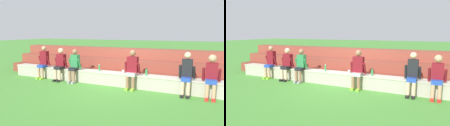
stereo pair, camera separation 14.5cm
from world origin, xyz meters
The scene contains 12 objects.
ground_plane centered at (0.00, 0.00, 0.00)m, with size 80.00×80.00×0.00m, color #4C9338.
stone_seating_wall centered at (0.00, 0.22, 0.26)m, with size 9.63×0.49×0.48m.
brick_bleachers centered at (0.00, 1.67, 0.48)m, with size 11.66×1.75×1.24m.
person_far_left centered at (-3.25, 0.02, 0.73)m, with size 0.52×0.52×1.38m.
person_left_of_center centered at (-2.33, -0.02, 0.71)m, with size 0.54×0.53×1.32m.
person_center centered at (-1.65, -0.02, 0.69)m, with size 0.50×0.50×1.31m.
person_right_of_center centered at (0.74, -0.02, 0.72)m, with size 0.55×0.48×1.36m.
person_far_right centered at (2.52, -0.01, 0.71)m, with size 0.49×0.54×1.36m.
person_rightmost_edge centered at (3.21, -0.02, 0.71)m, with size 0.51×0.55×1.32m.
water_bottle_mid_left centered at (-0.66, 0.21, 0.61)m, with size 0.06×0.06×0.26m.
water_bottle_mid_right centered at (1.19, 0.21, 0.59)m, with size 0.07×0.07×0.24m.
plastic_cup_right_end centered at (0.31, 0.24, 0.54)m, with size 0.08×0.08×0.12m, color white.
Camera 2 is at (3.20, -6.58, 1.97)m, focal length 33.23 mm.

